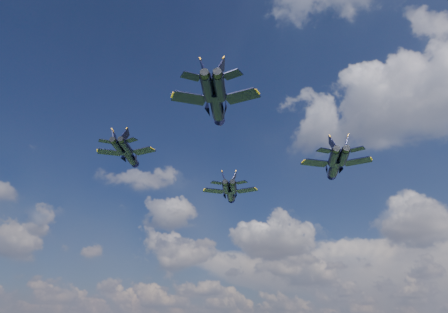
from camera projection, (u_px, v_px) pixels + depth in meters
jet_lead at (231, 194)px, 103.54m from camera, size 12.49×15.84×3.93m
jet_left at (130, 156)px, 87.04m from camera, size 11.06×14.61×3.59m
jet_right at (334, 167)px, 83.47m from camera, size 12.41×16.47×4.04m
jet_slot at (217, 106)px, 67.19m from camera, size 12.94×16.66×4.12m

